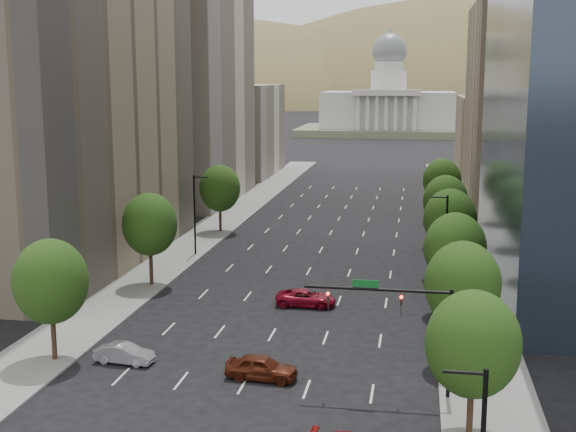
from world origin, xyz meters
The scene contains 23 objects.
sidewalk_left centered at (-15.50, 60.00, 0.07)m, with size 6.00×200.00×0.15m, color slate.
sidewalk_right centered at (15.50, 60.00, 0.07)m, with size 6.00×200.00×0.15m, color slate.
midrise_cream_left centered at (-25.00, 103.00, 17.50)m, with size 14.00×30.00×35.00m, color beige.
filler_left centered at (-25.00, 136.00, 9.00)m, with size 14.00×26.00×18.00m, color beige.
parking_tan_right centered at (25.00, 100.00, 15.00)m, with size 14.00×30.00×30.00m, color #8C7759.
filler_right centered at (25.00, 133.00, 8.00)m, with size 14.00×26.00×16.00m, color #8C7759.
tree_right_0 centered at (14.00, 25.00, 5.39)m, with size 5.20×5.20×8.39m.
tree_right_1 centered at (14.00, 36.00, 5.75)m, with size 5.20×5.20×8.75m.
tree_right_2 centered at (14.00, 48.00, 5.60)m, with size 5.20×5.20×8.61m.
tree_right_3 centered at (14.00, 60.00, 5.89)m, with size 5.20×5.20×8.89m.
tree_right_4 centered at (14.00, 74.00, 5.46)m, with size 5.20×5.20×8.46m.
tree_right_5 centered at (14.00, 90.00, 5.75)m, with size 5.20×5.20×8.75m.
tree_left_0 centered at (-14.00, 32.00, 5.75)m, with size 5.20×5.20×8.75m.
tree_left_1 centered at (-14.00, 52.00, 5.96)m, with size 5.20×5.20×8.97m.
tree_left_2 centered at (-14.00, 78.00, 5.68)m, with size 5.20×5.20×8.68m.
streetlight_rn centered at (13.44, 55.00, 4.84)m, with size 1.70×0.20×9.00m.
streetlight_ln centered at (-13.44, 65.00, 4.84)m, with size 1.70×0.20×9.00m.
traffic_signal centered at (10.53, 30.00, 5.17)m, with size 9.12×0.40×7.38m.
capitol centered at (0.00, 249.71, 8.58)m, with size 60.00×40.00×35.20m.
foothills centered at (34.67, 599.39, -37.78)m, with size 720.00×413.00×263.00m.
car_maroon centered at (1.00, 31.17, 0.81)m, with size 1.92×4.78×1.63m, color #4D1A0C.
car_silver centered at (-9.00, 32.42, 0.68)m, with size 1.45×4.16×1.37m, color #9A999F.
car_red_far centered at (1.49, 47.95, 0.72)m, with size 2.40×5.21×1.45m, color maroon.
Camera 1 is at (10.79, -15.94, 19.70)m, focal length 48.07 mm.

